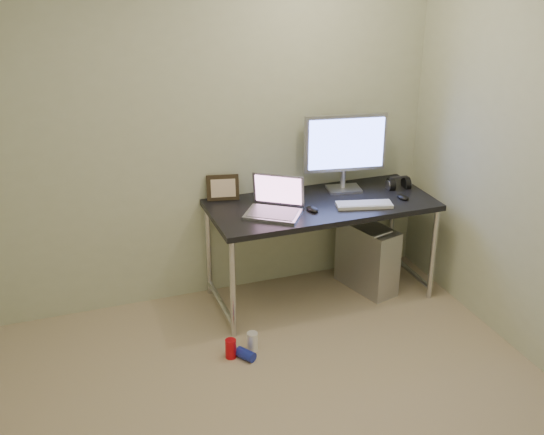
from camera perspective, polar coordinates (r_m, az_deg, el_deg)
The scene contains 16 objects.
wall_back at distance 4.74m, azimuth -6.48°, elevation 7.11°, with size 3.50×0.02×2.50m, color beige.
desk at distance 4.87m, azimuth 4.15°, elevation 0.41°, with size 1.60×0.70×0.75m.
tower_computer at distance 5.19m, azimuth 7.95°, elevation -3.29°, with size 0.34×0.53×0.55m.
cable_a at distance 5.35m, azimuth 6.05°, elevation -0.62°, with size 0.01×0.01×0.70m, color black.
cable_b at distance 5.38m, azimuth 7.00°, elevation -0.76°, with size 0.01×0.01×0.72m, color black.
can_red at distance 4.45m, azimuth -3.47°, elevation -10.89°, with size 0.07×0.07×0.13m, color red.
can_white at distance 4.51m, azimuth -1.66°, elevation -10.34°, with size 0.07×0.07×0.13m, color white.
can_blue at distance 4.44m, azimuth -2.21°, elevation -11.37°, with size 0.07×0.07×0.13m, color #1C2AAA.
laptop at distance 4.63m, azimuth 0.27°, elevation 1.10°, with size 0.47×0.45×0.25m.
monitor at distance 4.98m, azimuth 6.15°, elevation 5.92°, with size 0.61×0.21×0.57m.
keyboard at distance 4.80m, azimuth 7.72°, elevation 1.06°, with size 0.39×0.13×0.02m, color silver.
mouse_right at distance 4.97m, azimuth 10.89°, elevation 1.74°, with size 0.07×0.10×0.04m, color black.
mouse_left at distance 4.69m, azimuth 3.41°, elevation 0.80°, with size 0.07×0.11×0.04m, color black.
headphones at distance 5.17m, azimuth 10.54°, elevation 2.76°, with size 0.17×0.11×0.11m.
picture_frame at distance 4.85m, azimuth -4.14°, elevation 2.51°, with size 0.23×0.03×0.18m, color black.
webcam at distance 4.93m, azimuth -0.95°, elevation 2.92°, with size 0.05×0.04×0.12m.
Camera 1 is at (-1.03, -2.68, 2.57)m, focal length 45.00 mm.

